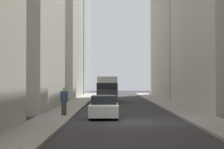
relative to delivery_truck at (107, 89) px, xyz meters
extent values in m
plane|color=#302D30|center=(-20.45, -1.40, -1.46)|extent=(135.00, 135.00, 0.00)
cube|color=gray|center=(-20.45, 3.10, -1.39)|extent=(90.00, 2.20, 0.14)
cube|color=gray|center=(-20.45, -5.90, -1.39)|extent=(90.00, 2.20, 0.14)
cube|color=#A8A091|center=(8.79, -12.00, 12.23)|extent=(19.90, 10.00, 27.37)
cube|color=silver|center=(0.91, 0.00, 0.08)|extent=(4.60, 2.25, 2.60)
cube|color=#38383D|center=(-2.29, 0.00, -0.27)|extent=(1.90, 2.25, 1.90)
cube|color=black|center=(-2.29, 0.00, 0.33)|extent=(1.92, 2.09, 0.64)
cylinder|color=black|center=(-2.29, -0.99, -1.02)|extent=(0.88, 0.28, 0.88)
cylinder|color=black|center=(-2.29, 0.98, -1.02)|extent=(0.88, 0.28, 0.88)
cylinder|color=black|center=(2.31, -0.99, -1.02)|extent=(0.88, 0.28, 0.88)
cylinder|color=black|center=(2.31, 0.98, -1.02)|extent=(0.88, 0.28, 0.88)
cube|color=silver|center=(-18.22, 0.00, -0.93)|extent=(4.30, 1.78, 0.70)
cube|color=black|center=(-18.02, 0.00, -0.31)|extent=(2.10, 1.58, 0.54)
cylinder|color=black|center=(-19.57, -0.78, -1.14)|extent=(0.64, 0.22, 0.64)
cylinder|color=black|center=(-19.57, 0.78, -1.14)|extent=(0.64, 0.22, 0.64)
cylinder|color=black|center=(-16.87, -0.78, -1.14)|extent=(0.64, 0.22, 0.64)
cylinder|color=black|center=(-16.87, 0.78, -1.14)|extent=(0.64, 0.22, 0.64)
cylinder|color=#473D33|center=(-18.05, 2.50, -0.88)|extent=(0.16, 0.16, 0.89)
cylinder|color=#473D33|center=(-18.05, 2.67, -0.88)|extent=(0.16, 0.16, 0.89)
cube|color=navy|center=(-18.05, 2.59, -0.10)|extent=(0.26, 0.44, 0.66)
sphere|color=beige|center=(-18.05, 2.59, 0.37)|extent=(0.22, 0.22, 0.22)
cylinder|color=#999EA3|center=(-30.44, 2.21, -1.08)|extent=(0.03, 0.03, 0.07)
camera|label=1|loc=(-41.09, -0.48, 0.88)|focal=57.51mm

